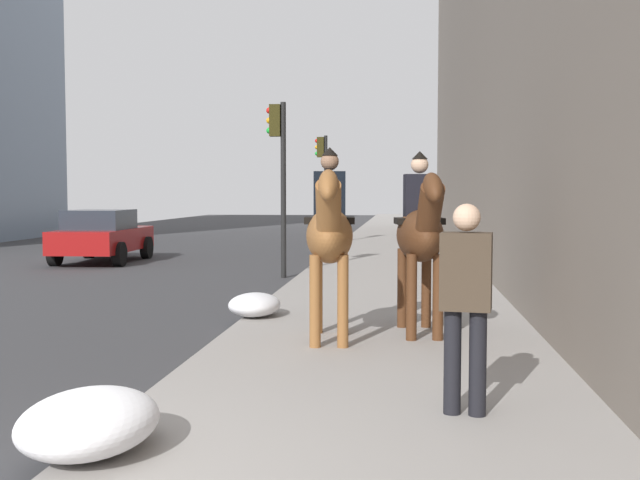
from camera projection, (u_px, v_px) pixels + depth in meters
mounted_horse_near at (329, 233)px, 9.16m from camera, size 2.15×0.68×2.33m
mounted_horse_far at (421, 233)px, 9.59m from camera, size 2.15×0.75×2.31m
pedestrian_greeting at (466, 294)px, 6.13m from camera, size 0.32×0.43×1.70m
car_near_lane at (102, 235)px, 20.90m from camera, size 3.92×2.05×1.44m
traffic_light_near_curb at (279, 161)px, 16.99m from camera, size 0.20×0.44×3.89m
traffic_light_far_curb at (323, 173)px, 26.75m from camera, size 0.20×0.44×3.88m
snow_pile_near at (89, 422)px, 5.29m from camera, size 1.20×0.93×0.42m
snow_pile_far at (254, 305)px, 11.09m from camera, size 0.97×0.75×0.34m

